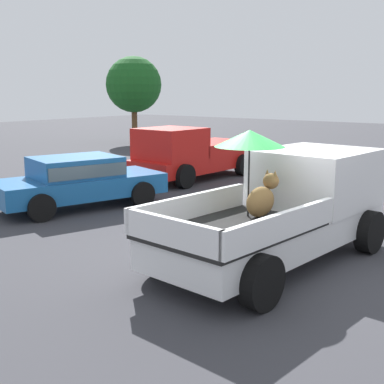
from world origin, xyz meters
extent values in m
plane|color=#38383D|center=(0.00, 0.00, 0.00)|extent=(80.00, 80.00, 0.00)
cylinder|color=black|center=(1.83, 0.82, 0.40)|extent=(0.82, 0.35, 0.80)
cylinder|color=black|center=(1.65, -1.13, 0.40)|extent=(0.82, 0.35, 0.80)
cylinder|color=black|center=(-1.65, 1.13, 0.40)|extent=(0.82, 0.35, 0.80)
cylinder|color=black|center=(-1.83, -0.82, 0.40)|extent=(0.82, 0.35, 0.80)
cube|color=white|center=(0.00, 0.00, 0.57)|extent=(5.14, 2.25, 0.50)
cube|color=white|center=(1.39, -0.13, 1.36)|extent=(2.26, 2.04, 1.08)
cube|color=#4C606B|center=(2.39, -0.22, 1.56)|extent=(0.22, 1.72, 0.64)
cube|color=black|center=(-1.15, 0.10, 0.85)|extent=(2.96, 2.09, 0.06)
cube|color=white|center=(-1.06, 1.02, 1.08)|extent=(2.80, 0.35, 0.40)
cube|color=white|center=(-1.23, -0.81, 1.08)|extent=(2.80, 0.35, 0.40)
cube|color=white|center=(-2.49, 0.23, 1.08)|extent=(0.27, 1.84, 0.40)
ellipsoid|color=olive|center=(-0.27, 0.12, 1.14)|extent=(0.71, 0.38, 0.52)
sphere|color=olive|center=(0.03, 0.10, 1.46)|extent=(0.30, 0.30, 0.28)
cone|color=olive|center=(0.04, 0.18, 1.60)|extent=(0.10, 0.10, 0.12)
cone|color=olive|center=(0.02, 0.02, 1.60)|extent=(0.10, 0.10, 0.12)
cylinder|color=black|center=(-0.36, 0.31, 1.50)|extent=(0.03, 0.03, 1.24)
cone|color=#19722D|center=(-0.36, 0.31, 2.22)|extent=(1.29, 1.29, 0.28)
cylinder|color=black|center=(4.56, 5.57, 0.38)|extent=(0.77, 0.29, 0.76)
cylinder|color=black|center=(4.64, 7.47, 0.38)|extent=(0.77, 0.29, 0.76)
cylinder|color=black|center=(7.76, 5.45, 0.38)|extent=(0.77, 0.29, 0.76)
cylinder|color=black|center=(7.84, 7.35, 0.38)|extent=(0.77, 0.29, 0.76)
cube|color=red|center=(6.20, 6.46, 0.55)|extent=(4.87, 1.98, 0.50)
cube|color=red|center=(5.00, 6.50, 1.30)|extent=(1.97, 1.87, 1.00)
cube|color=red|center=(7.20, 6.42, 1.00)|extent=(2.77, 1.90, 0.40)
cylinder|color=black|center=(2.42, 6.59, 0.33)|extent=(0.70, 0.40, 0.66)
cylinder|color=black|center=(1.91, 4.90, 0.33)|extent=(0.70, 0.40, 0.66)
cylinder|color=black|center=(-0.17, 7.37, 0.33)|extent=(0.70, 0.40, 0.66)
cylinder|color=black|center=(-0.68, 5.68, 0.33)|extent=(0.70, 0.40, 0.66)
cube|color=#195999|center=(0.87, 6.13, 0.55)|extent=(4.63, 2.93, 0.52)
cube|color=#195999|center=(0.78, 6.16, 1.05)|extent=(2.47, 2.14, 0.56)
cube|color=#4C606B|center=(0.78, 6.16, 1.05)|extent=(2.44, 2.20, 0.32)
cylinder|color=brown|center=(13.75, 16.49, 1.11)|extent=(0.32, 0.32, 2.21)
sphere|color=#19561E|center=(13.75, 16.49, 3.31)|extent=(3.14, 3.14, 3.14)
camera|label=1|loc=(-7.73, -4.14, 3.01)|focal=48.01mm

